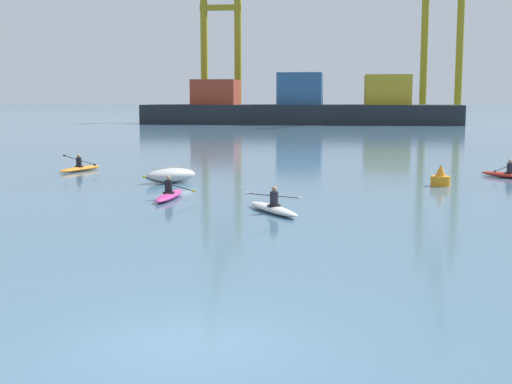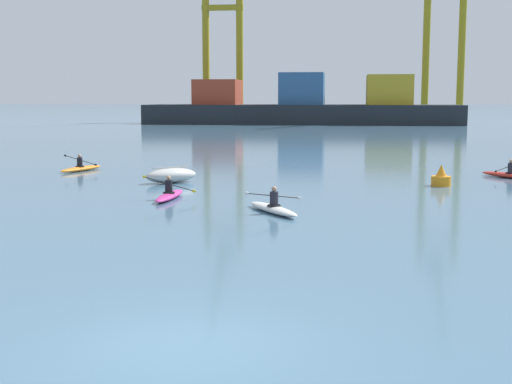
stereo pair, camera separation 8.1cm
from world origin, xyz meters
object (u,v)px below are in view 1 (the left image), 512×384
Objects in this scene: gantry_crane_west_mid at (443,18)px; channel_buoy at (440,178)px; kayak_orange at (80,168)px; gantry_crane_west at (220,25)px; capsized_dinghy at (171,175)px; kayak_red at (508,174)px; kayak_white at (273,208)px; kayak_magenta at (169,195)px; container_barge at (302,107)px.

channel_buoy is (-11.82, -89.71, -16.82)m from gantry_crane_west_mid.
gantry_crane_west_mid reaches higher than kayak_orange.
gantry_crane_west is 12.89× the size of capsized_dinghy.
kayak_red is at bearing 14.01° from capsized_dinghy.
capsized_dinghy is 0.78× the size of kayak_orange.
gantry_crane_west is at bearing 101.02° from kayak_white.
gantry_crane_west_mid is at bearing 74.83° from capsized_dinghy.
kayak_magenta is at bearing -81.38° from gantry_crane_west.
kayak_red is (16.46, 4.11, -0.18)m from capsized_dinghy.
kayak_orange is (-6.26, 4.59, -0.18)m from capsized_dinghy.
container_barge is at bearing -32.14° from gantry_crane_west.
container_barge is at bearing 92.70° from kayak_white.
gantry_crane_west is 37.24m from gantry_crane_west_mid.
channel_buoy reaches higher than kayak_white.
container_barge is 13.99× the size of kayak_magenta.
channel_buoy is 0.29× the size of kayak_orange.
channel_buoy is at bearing -81.85° from container_barge.
gantry_crane_west is at bearing -172.44° from gantry_crane_west_mid.
kayak_orange is 22.73m from kayak_red.
capsized_dinghy is at bearing -36.25° from kayak_orange.
kayak_orange is at bearing -96.37° from container_barge.
gantry_crane_west_mid is 94.84m from capsized_dinghy.
channel_buoy is 19.34m from kayak_orange.
kayak_white is at bearing -100.79° from gantry_crane_west_mid.
gantry_crane_west is 10.86× the size of kayak_white.
container_barge reaches higher than kayak_red.
gantry_crane_west_mid is at bearing 31.34° from container_barge.
kayak_white is (3.98, -84.38, -2.41)m from container_barge.
channel_buoy reaches higher than kayak_red.
kayak_white is at bearing -129.08° from channel_buoy.
container_barge reaches higher than capsized_dinghy.
container_barge is 13.95× the size of kayak_orange.
container_barge is 84.51m from kayak_white.
kayak_magenta is at bearing 147.50° from kayak_white.
capsized_dinghy is (-1.74, -76.26, -2.23)m from container_barge.
capsized_dinghy is (-24.43, -90.08, -16.83)m from gantry_crane_west_mid.
kayak_magenta is at bearing -52.72° from kayak_orange.
kayak_orange is at bearing 143.75° from capsized_dinghy.
kayak_red is (22.72, -0.49, 0.00)m from kayak_orange.
kayak_orange is at bearing 127.28° from kayak_magenta.
capsized_dinghy is at bearing -178.30° from channel_buoy.
gantry_crane_west_mid is at bearing 7.56° from gantry_crane_west.
kayak_orange is at bearing -85.60° from gantry_crane_west.
channel_buoy is 10.94m from kayak_white.
gantry_crane_west is at bearing 98.32° from capsized_dinghy.
gantry_crane_west reaches higher than channel_buoy.
channel_buoy is at bearing -97.51° from gantry_crane_west_mid.
container_barge is 15.59× the size of kayak_red.
gantry_crane_west_mid is at bearing 82.49° from channel_buoy.
kayak_red is (-7.97, -85.98, -17.01)m from gantry_crane_west_mid.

